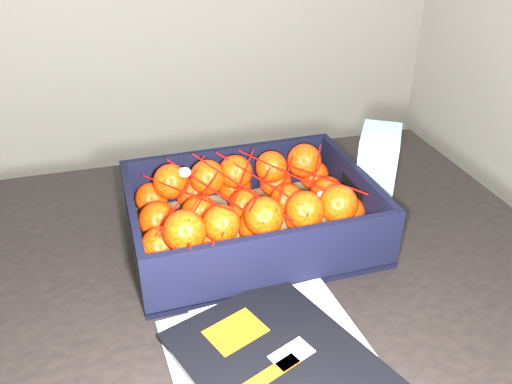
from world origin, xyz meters
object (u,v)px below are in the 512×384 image
object	(u,v)px
magazine_stack	(279,369)
retail_carton	(377,170)
table	(209,311)
produce_crate	(251,222)

from	to	relation	value
magazine_stack	retail_carton	world-z (taller)	retail_carton
magazine_stack	retail_carton	xyz separation A→B (m)	(0.31, 0.33, 0.07)
table	produce_crate	size ratio (longest dim) A/B	3.02
table	produce_crate	xyz separation A→B (m)	(0.09, 0.06, 0.13)
retail_carton	magazine_stack	bearing A→B (deg)	-100.01
produce_crate	retail_carton	distance (m)	0.26
table	produce_crate	distance (m)	0.17
produce_crate	table	bearing A→B (deg)	-149.03
retail_carton	produce_crate	bearing A→B (deg)	-139.47
table	magazine_stack	world-z (taller)	magazine_stack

